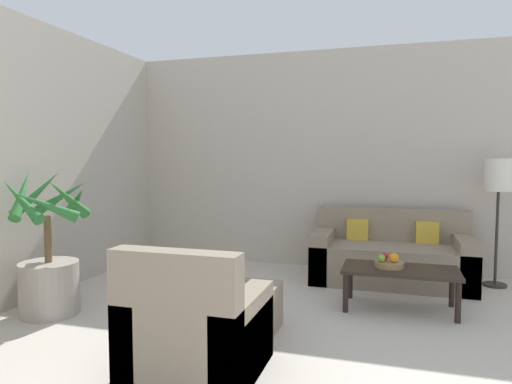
{
  "coord_description": "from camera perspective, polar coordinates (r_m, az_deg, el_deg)",
  "views": [
    {
      "loc": [
        0.02,
        0.8,
        1.37
      ],
      "look_at": [
        -1.43,
        5.56,
        1.0
      ],
      "focal_mm": 32.0,
      "sensor_mm": 36.0,
      "label": 1
    }
  ],
  "objects": [
    {
      "name": "wall_back",
      "position": [
        5.72,
        16.77,
        3.88
      ],
      "size": [
        8.19,
        0.06,
        2.7
      ],
      "color": "#BCB2A3",
      "rests_on": "ground_plane"
    },
    {
      "name": "apple_red",
      "position": [
        4.4,
        15.74,
        -7.78
      ],
      "size": [
        0.07,
        0.07,
        0.07
      ],
      "color": "red",
      "rests_on": "fruit_bowl"
    },
    {
      "name": "sofa_loveseat",
      "position": [
        5.31,
        16.53,
        -7.85
      ],
      "size": [
        1.69,
        0.83,
        0.78
      ],
      "color": "gray",
      "rests_on": "ground_plane"
    },
    {
      "name": "coffee_table",
      "position": [
        4.38,
        17.57,
        -9.7
      ],
      "size": [
        1.01,
        0.52,
        0.38
      ],
      "color": "black",
      "rests_on": "ground_plane"
    },
    {
      "name": "potted_palm",
      "position": [
        4.42,
        -24.46,
        -8.4
      ],
      "size": [
        0.72,
        0.8,
        1.29
      ],
      "color": "#ADA393",
      "rests_on": "ground_plane"
    },
    {
      "name": "apple_green",
      "position": [
        4.32,
        15.4,
        -7.99
      ],
      "size": [
        0.07,
        0.07,
        0.07
      ],
      "color": "olive",
      "rests_on": "fruit_bowl"
    },
    {
      "name": "fruit_bowl",
      "position": [
        4.37,
        16.32,
        -8.68
      ],
      "size": [
        0.26,
        0.26,
        0.05
      ],
      "color": "#997A4C",
      "rests_on": "coffee_table"
    },
    {
      "name": "orange_fruit",
      "position": [
        4.35,
        16.85,
        -7.86
      ],
      "size": [
        0.09,
        0.09,
        0.09
      ],
      "color": "orange",
      "rests_on": "fruit_bowl"
    },
    {
      "name": "floor_lamp",
      "position": [
        5.45,
        28.08,
        1.14
      ],
      "size": [
        0.29,
        0.29,
        1.37
      ],
      "color": "#2D2823",
      "rests_on": "ground_plane"
    },
    {
      "name": "ottoman",
      "position": [
        3.75,
        -2.58,
        -14.22
      ],
      "size": [
        0.66,
        0.5,
        0.36
      ],
      "color": "gray",
      "rests_on": "ground_plane"
    },
    {
      "name": "armchair",
      "position": [
        3.02,
        -7.51,
        -16.96
      ],
      "size": [
        0.78,
        0.79,
        0.85
      ],
      "color": "gray",
      "rests_on": "ground_plane"
    }
  ]
}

